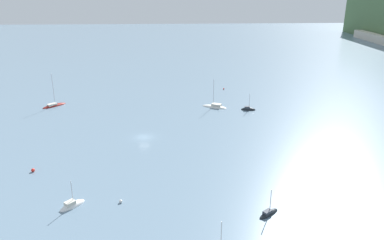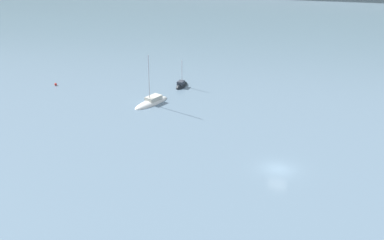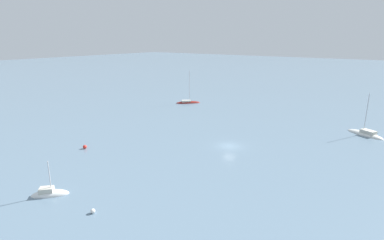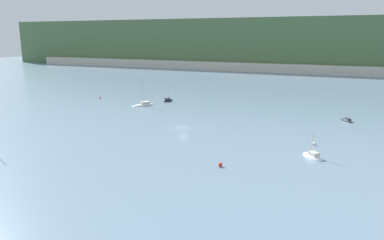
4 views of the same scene
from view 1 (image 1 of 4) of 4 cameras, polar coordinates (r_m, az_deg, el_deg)
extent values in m
plane|color=slate|center=(100.00, -7.34, -2.63)|extent=(600.00, 600.00, 0.00)
ellipsoid|color=maroon|center=(132.70, -20.25, 2.01)|extent=(7.38, 7.38, 1.35)
cube|color=silver|center=(132.23, -20.54, 2.22)|extent=(3.19, 3.19, 0.62)
cylinder|color=#B2B2B7|center=(131.37, -20.39, 4.38)|extent=(0.14, 0.14, 10.49)
ellipsoid|color=black|center=(69.35, 11.60, -13.91)|extent=(3.95, 4.58, 1.27)
cube|color=#333842|center=(68.74, 11.43, -13.58)|extent=(1.78, 1.92, 0.59)
cylinder|color=silver|center=(68.11, 11.88, -11.99)|extent=(0.14, 0.14, 4.55)
ellipsoid|color=white|center=(73.54, -17.76, -12.38)|extent=(4.94, 4.78, 1.50)
cube|color=beige|center=(72.96, -18.10, -11.96)|extent=(2.20, 2.17, 0.77)
cylinder|color=silver|center=(72.26, -17.82, -10.46)|extent=(0.14, 0.14, 4.67)
ellipsoid|color=black|center=(121.92, 8.56, 1.52)|extent=(2.38, 4.82, 1.71)
cube|color=#333842|center=(121.64, 8.41, 1.91)|extent=(1.40, 1.83, 0.77)
cylinder|color=silver|center=(121.04, 8.74, 2.84)|extent=(0.14, 0.14, 4.95)
ellipsoid|color=white|center=(123.53, 3.44, 1.96)|extent=(6.10, 8.70, 1.36)
cube|color=beige|center=(123.07, 3.74, 2.28)|extent=(2.99, 3.53, 0.88)
cylinder|color=#B2B2B7|center=(122.24, 3.30, 4.18)|extent=(0.14, 0.14, 9.09)
sphere|color=white|center=(72.23, -10.80, -12.06)|extent=(0.60, 0.60, 0.60)
sphere|color=red|center=(145.01, 4.86, 4.77)|extent=(0.52, 0.52, 0.52)
sphere|color=red|center=(88.48, -23.07, -7.04)|extent=(0.76, 0.76, 0.76)
camera|label=2|loc=(118.46, -44.51, 13.39)|focal=50.00mm
camera|label=3|loc=(48.44, 20.92, -1.81)|focal=28.00mm
camera|label=4|loc=(104.53, -60.94, 0.83)|focal=35.00mm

